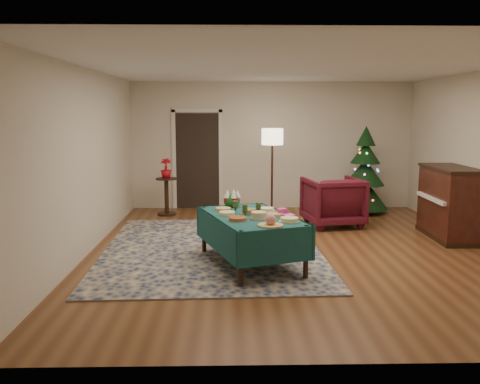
{
  "coord_description": "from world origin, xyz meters",
  "views": [
    {
      "loc": [
        -0.93,
        -7.4,
        2.06
      ],
      "look_at": [
        -0.76,
        0.17,
        0.87
      ],
      "focal_mm": 38.0,
      "sensor_mm": 36.0,
      "label": 1
    }
  ],
  "objects_px": {
    "gift_box": "(282,212)",
    "christmas_tree": "(365,174)",
    "buffet_table": "(251,226)",
    "side_table": "(167,197)",
    "potted_plant": "(166,172)",
    "floor_lamp": "(272,142)",
    "piano": "(449,203)",
    "armchair": "(333,199)"
  },
  "relations": [
    {
      "from": "side_table",
      "to": "potted_plant",
      "type": "relative_size",
      "value": 1.93
    },
    {
      "from": "potted_plant",
      "to": "floor_lamp",
      "type": "bearing_deg",
      "value": -4.48
    },
    {
      "from": "gift_box",
      "to": "potted_plant",
      "type": "distance_m",
      "value": 3.96
    },
    {
      "from": "side_table",
      "to": "potted_plant",
      "type": "xyz_separation_m",
      "value": [
        0.0,
        0.0,
        0.5
      ]
    },
    {
      "from": "side_table",
      "to": "piano",
      "type": "bearing_deg",
      "value": -22.53
    },
    {
      "from": "buffet_table",
      "to": "floor_lamp",
      "type": "bearing_deg",
      "value": 80.24
    },
    {
      "from": "armchair",
      "to": "piano",
      "type": "bearing_deg",
      "value": 140.9
    },
    {
      "from": "buffet_table",
      "to": "piano",
      "type": "height_order",
      "value": "piano"
    },
    {
      "from": "floor_lamp",
      "to": "potted_plant",
      "type": "distance_m",
      "value": 2.21
    },
    {
      "from": "christmas_tree",
      "to": "piano",
      "type": "distance_m",
      "value": 2.34
    },
    {
      "from": "gift_box",
      "to": "piano",
      "type": "relative_size",
      "value": 0.08
    },
    {
      "from": "gift_box",
      "to": "christmas_tree",
      "type": "relative_size",
      "value": 0.06
    },
    {
      "from": "piano",
      "to": "side_table",
      "type": "bearing_deg",
      "value": 157.47
    },
    {
      "from": "buffet_table",
      "to": "floor_lamp",
      "type": "distance_m",
      "value": 3.47
    },
    {
      "from": "christmas_tree",
      "to": "gift_box",
      "type": "bearing_deg",
      "value": -120.15
    },
    {
      "from": "armchair",
      "to": "floor_lamp",
      "type": "relative_size",
      "value": 0.57
    },
    {
      "from": "gift_box",
      "to": "potted_plant",
      "type": "relative_size",
      "value": 0.28
    },
    {
      "from": "gift_box",
      "to": "piano",
      "type": "xyz_separation_m",
      "value": [
        2.91,
        1.41,
        -0.15
      ]
    },
    {
      "from": "christmas_tree",
      "to": "floor_lamp",
      "type": "bearing_deg",
      "value": -170.65
    },
    {
      "from": "floor_lamp",
      "to": "potted_plant",
      "type": "bearing_deg",
      "value": 175.52
    },
    {
      "from": "armchair",
      "to": "christmas_tree",
      "type": "distance_m",
      "value": 1.56
    },
    {
      "from": "side_table",
      "to": "christmas_tree",
      "type": "distance_m",
      "value": 4.08
    },
    {
      "from": "gift_box",
      "to": "christmas_tree",
      "type": "height_order",
      "value": "christmas_tree"
    },
    {
      "from": "armchair",
      "to": "potted_plant",
      "type": "bearing_deg",
      "value": -29.16
    },
    {
      "from": "armchair",
      "to": "potted_plant",
      "type": "relative_size",
      "value": 2.53
    },
    {
      "from": "gift_box",
      "to": "piano",
      "type": "distance_m",
      "value": 3.23
    },
    {
      "from": "buffet_table",
      "to": "christmas_tree",
      "type": "xyz_separation_m",
      "value": [
        2.51,
        3.62,
        0.26
      ]
    },
    {
      "from": "buffet_table",
      "to": "christmas_tree",
      "type": "bearing_deg",
      "value": 55.28
    },
    {
      "from": "christmas_tree",
      "to": "potted_plant",
      "type": "bearing_deg",
      "value": -177.84
    },
    {
      "from": "side_table",
      "to": "christmas_tree",
      "type": "bearing_deg",
      "value": 2.16
    },
    {
      "from": "buffet_table",
      "to": "side_table",
      "type": "height_order",
      "value": "side_table"
    },
    {
      "from": "gift_box",
      "to": "side_table",
      "type": "relative_size",
      "value": 0.15
    },
    {
      "from": "floor_lamp",
      "to": "side_table",
      "type": "xyz_separation_m",
      "value": [
        -2.12,
        0.17,
        -1.11
      ]
    },
    {
      "from": "gift_box",
      "to": "armchair",
      "type": "xyz_separation_m",
      "value": [
        1.18,
        2.36,
        -0.24
      ]
    },
    {
      "from": "floor_lamp",
      "to": "christmas_tree",
      "type": "distance_m",
      "value": 2.08
    },
    {
      "from": "gift_box",
      "to": "potted_plant",
      "type": "height_order",
      "value": "potted_plant"
    },
    {
      "from": "floor_lamp",
      "to": "buffet_table",
      "type": "bearing_deg",
      "value": -99.76
    },
    {
      "from": "gift_box",
      "to": "floor_lamp",
      "type": "xyz_separation_m",
      "value": [
        0.14,
        3.27,
        0.75
      ]
    },
    {
      "from": "potted_plant",
      "to": "gift_box",
      "type": "bearing_deg",
      "value": -60.08
    },
    {
      "from": "floor_lamp",
      "to": "christmas_tree",
      "type": "height_order",
      "value": "christmas_tree"
    },
    {
      "from": "gift_box",
      "to": "floor_lamp",
      "type": "bearing_deg",
      "value": 87.48
    },
    {
      "from": "buffet_table",
      "to": "potted_plant",
      "type": "xyz_separation_m",
      "value": [
        -1.55,
        3.46,
        0.32
      ]
    }
  ]
}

